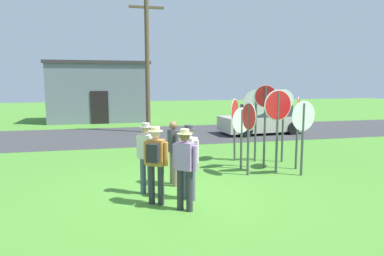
{
  "coord_description": "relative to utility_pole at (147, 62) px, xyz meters",
  "views": [
    {
      "loc": [
        -1.49,
        -7.76,
        2.71
      ],
      "look_at": [
        0.93,
        2.33,
        1.3
      ],
      "focal_mm": 32.18,
      "sensor_mm": 36.0,
      "label": 1
    }
  ],
  "objects": [
    {
      "name": "ground_plane",
      "position": [
        -0.5,
        -10.61,
        -3.72
      ],
      "size": [
        80.0,
        80.0,
        0.0
      ],
      "primitive_type": "plane",
      "color": "#47842D"
    },
    {
      "name": "street_asphalt",
      "position": [
        -0.5,
        -1.03,
        -3.72
      ],
      "size": [
        60.0,
        6.4,
        0.01
      ],
      "primitive_type": "cube",
      "color": "#38383A",
      "rests_on": "ground"
    },
    {
      "name": "building_background",
      "position": [
        -2.63,
        6.13,
        -1.7
      ],
      "size": [
        6.66,
        3.77,
        4.02
      ],
      "color": "slate",
      "rests_on": "ground"
    },
    {
      "name": "utility_pole",
      "position": [
        0.0,
        0.0,
        0.0
      ],
      "size": [
        1.8,
        0.24,
        7.09
      ],
      "color": "brown",
      "rests_on": "ground"
    },
    {
      "name": "parked_car_on_street",
      "position": [
        5.77,
        -1.85,
        -3.03
      ],
      "size": [
        4.43,
        2.27,
        1.51
      ],
      "color": "#B7B2A3",
      "rests_on": "ground"
    },
    {
      "name": "stop_sign_tallest",
      "position": [
        2.68,
        -8.61,
        -1.96
      ],
      "size": [
        0.67,
        0.29,
        2.61
      ],
      "color": "#474C4C",
      "rests_on": "ground"
    },
    {
      "name": "stop_sign_leaning_right",
      "position": [
        2.74,
        -9.3,
        -2.0
      ],
      "size": [
        0.9,
        0.11,
        2.48
      ],
      "color": "#474C4C",
      "rests_on": "ground"
    },
    {
      "name": "stop_sign_low_front",
      "position": [
        2.78,
        -7.69,
        -2.03
      ],
      "size": [
        0.84,
        0.22,
        2.43
      ],
      "color": "#474C4C",
      "rests_on": "ground"
    },
    {
      "name": "stop_sign_nearest",
      "position": [
        3.36,
        -9.65,
        -2.23
      ],
      "size": [
        0.84,
        0.21,
        2.17
      ],
      "color": "#474C4C",
      "rests_on": "ground"
    },
    {
      "name": "stop_sign_rear_left",
      "position": [
        3.65,
        -7.96,
        -2.06
      ],
      "size": [
        0.71,
        0.07,
        2.45
      ],
      "color": "#474C4C",
      "rests_on": "ground"
    },
    {
      "name": "stop_sign_center_cluster",
      "position": [
        2.12,
        -7.44,
        -2.26
      ],
      "size": [
        0.52,
        0.69,
        2.13
      ],
      "color": "#474C4C",
      "rests_on": "ground"
    },
    {
      "name": "stop_sign_leaning_left",
      "position": [
        1.94,
        -8.53,
        -2.42
      ],
      "size": [
        0.73,
        0.33,
        1.92
      ],
      "color": "#474C4C",
      "rests_on": "ground"
    },
    {
      "name": "stop_sign_far_back",
      "position": [
        3.59,
        -8.96,
        -2.18
      ],
      "size": [
        0.46,
        0.66,
        2.25
      ],
      "color": "#474C4C",
      "rests_on": "ground"
    },
    {
      "name": "stop_sign_rear_right",
      "position": [
        1.86,
        -9.27,
        -2.27
      ],
      "size": [
        0.11,
        0.8,
        2.11
      ],
      "color": "#474C4C",
      "rests_on": "ground"
    },
    {
      "name": "person_with_sunhat",
      "position": [
        -0.51,
        -11.54,
        -2.74
      ],
      "size": [
        0.46,
        0.4,
        1.74
      ],
      "color": "#2D2D33",
      "rests_on": "ground"
    },
    {
      "name": "person_near_signs",
      "position": [
        -0.41,
        -9.72,
        -2.77
      ],
      "size": [
        0.27,
        0.57,
        1.69
      ],
      "color": "#7A6B56",
      "rests_on": "ground"
    },
    {
      "name": "person_on_left",
      "position": [
        -0.28,
        -10.88,
        -2.74
      ],
      "size": [
        0.39,
        0.47,
        1.74
      ],
      "color": "#4C5670",
      "rests_on": "ground"
    },
    {
      "name": "person_in_dark_shirt",
      "position": [
        -1.18,
        -10.29,
        -2.74
      ],
      "size": [
        0.44,
        0.42,
        1.74
      ],
      "color": "#4C5670",
      "rests_on": "ground"
    },
    {
      "name": "person_in_teal",
      "position": [
        -1.06,
        -11.05,
        -2.71
      ],
      "size": [
        0.51,
        0.46,
        1.74
      ],
      "color": "#2D2D33",
      "rests_on": "ground"
    }
  ]
}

